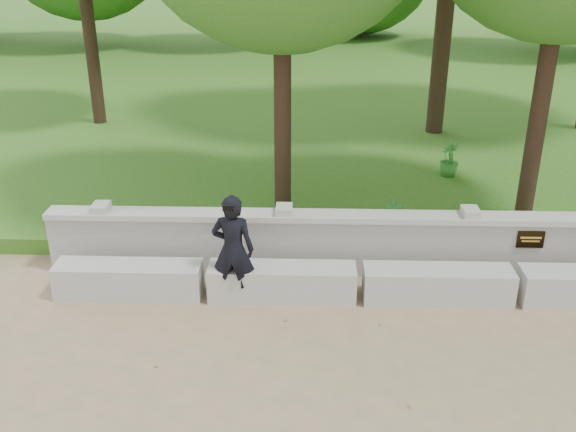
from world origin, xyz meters
name	(u,v)px	position (x,y,z in m)	size (l,w,h in m)	color
ground	(567,398)	(0.00, 0.00, 0.00)	(80.00, 80.00, 0.00)	#9A7E5E
lawn	(398,89)	(0.00, 14.00, 0.12)	(40.00, 22.00, 0.25)	#2A5B16
concrete_bench	(516,286)	(0.00, 1.90, 0.22)	(11.90, 0.45, 0.45)	beige
parapet_wall	(503,245)	(0.00, 2.60, 0.46)	(12.50, 0.35, 0.90)	#B1AEA7
man_main	(233,250)	(-3.61, 1.80, 0.74)	(0.57, 0.51, 1.47)	black
shrub_a	(394,218)	(-1.41, 3.30, 0.53)	(0.30, 0.20, 0.57)	#317E2B
shrub_d	(449,159)	(-0.08, 5.98, 0.57)	(0.36, 0.32, 0.65)	#317E2B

